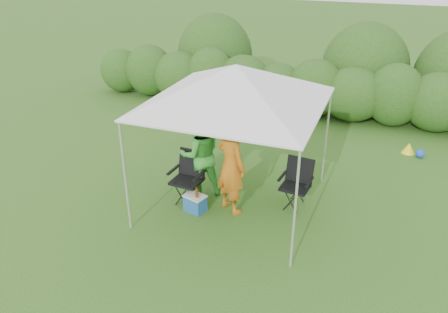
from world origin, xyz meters
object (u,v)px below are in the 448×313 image
(chair_left, at_px, (189,173))
(cooler, at_px, (195,203))
(man, at_px, (231,166))
(chair_right, at_px, (297,180))
(woman, at_px, (200,154))
(canopy, at_px, (236,85))

(chair_left, height_order, cooler, chair_left)
(cooler, bearing_deg, man, 41.81)
(chair_right, height_order, cooler, chair_right)
(chair_right, bearing_deg, cooler, -145.83)
(woman, bearing_deg, man, 120.66)
(chair_right, xyz_separation_m, chair_left, (-2.07, -0.57, 0.04))
(chair_right, xyz_separation_m, cooler, (-1.78, -0.95, -0.37))
(chair_left, xyz_separation_m, man, (0.92, -0.08, 0.38))
(canopy, height_order, man, canopy)
(canopy, height_order, cooler, canopy)
(man, height_order, woman, man)
(man, bearing_deg, chair_left, 24.90)
(canopy, xyz_separation_m, chair_right, (1.16, 0.39, -1.91))
(chair_right, xyz_separation_m, woman, (-1.94, -0.27, 0.34))
(canopy, xyz_separation_m, man, (0.01, -0.26, -1.50))
(chair_right, height_order, chair_left, chair_left)
(woman, distance_m, cooler, 1.00)
(canopy, relative_size, cooler, 6.47)
(man, relative_size, cooler, 4.03)
(chair_right, relative_size, woman, 0.54)
(man, bearing_deg, chair_right, -120.09)
(canopy, height_order, woman, canopy)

